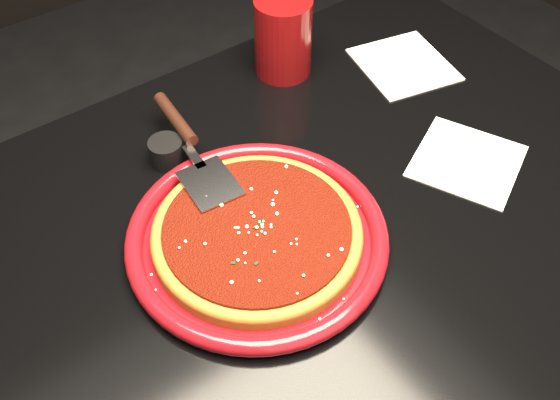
% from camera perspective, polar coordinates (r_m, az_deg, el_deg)
% --- Properties ---
extents(table, '(1.20, 0.80, 0.75)m').
position_cam_1_polar(table, '(1.18, 0.43, -13.99)').
color(table, black).
rests_on(table, floor).
extents(plate, '(0.45, 0.45, 0.03)m').
position_cam_1_polar(plate, '(0.84, -2.09, -3.37)').
color(plate, maroon).
rests_on(plate, table).
extents(pizza_crust, '(0.36, 0.36, 0.01)m').
position_cam_1_polar(pizza_crust, '(0.83, -2.10, -3.20)').
color(pizza_crust, brown).
rests_on(pizza_crust, plate).
extents(pizza_crust_rim, '(0.36, 0.36, 0.02)m').
position_cam_1_polar(pizza_crust_rim, '(0.83, -2.12, -2.90)').
color(pizza_crust_rim, brown).
rests_on(pizza_crust_rim, plate).
extents(pizza_sauce, '(0.32, 0.32, 0.01)m').
position_cam_1_polar(pizza_sauce, '(0.82, -2.13, -2.68)').
color(pizza_sauce, '#61170B').
rests_on(pizza_sauce, plate).
extents(parmesan_dusting, '(0.24, 0.24, 0.01)m').
position_cam_1_polar(parmesan_dusting, '(0.82, -2.14, -2.37)').
color(parmesan_dusting, '#F8ECC3').
rests_on(parmesan_dusting, plate).
extents(basil_flecks, '(0.22, 0.22, 0.00)m').
position_cam_1_polar(basil_flecks, '(0.82, -2.14, -2.41)').
color(basil_flecks, black).
rests_on(basil_flecks, plate).
extents(pizza_server, '(0.11, 0.30, 0.02)m').
position_cam_1_polar(pizza_server, '(0.92, -8.02, 4.85)').
color(pizza_server, silver).
rests_on(pizza_server, plate).
extents(cup, '(0.13, 0.13, 0.14)m').
position_cam_1_polar(cup, '(1.08, 0.29, 14.69)').
color(cup, maroon).
rests_on(cup, table).
extents(napkin_a, '(0.20, 0.20, 0.00)m').
position_cam_1_polar(napkin_a, '(0.99, 16.72, 3.43)').
color(napkin_a, white).
rests_on(napkin_a, table).
extents(napkin_b, '(0.18, 0.19, 0.00)m').
position_cam_1_polar(napkin_b, '(1.16, 11.25, 12.06)').
color(napkin_b, white).
rests_on(napkin_b, table).
extents(ramekin, '(0.06, 0.06, 0.04)m').
position_cam_1_polar(ramekin, '(0.95, -10.34, 4.35)').
color(ramekin, black).
rests_on(ramekin, table).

